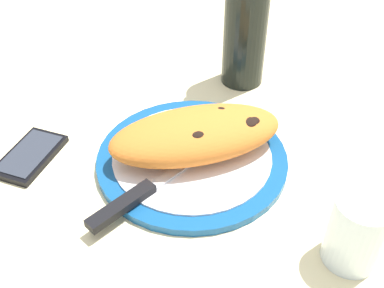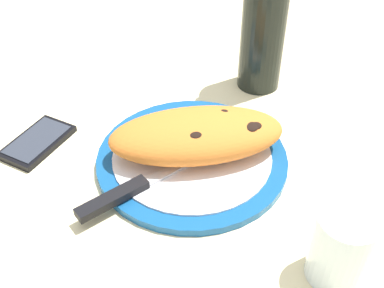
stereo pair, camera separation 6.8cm
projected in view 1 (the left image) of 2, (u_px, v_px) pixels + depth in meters
The scene contains 8 objects.
ground_plane at pixel (192, 169), 71.74cm from camera, with size 150.00×150.00×3.00cm, color beige.
plate at pixel (192, 158), 70.30cm from camera, with size 28.17×28.17×1.52cm.
calzone at pixel (196, 135), 68.47cm from camera, with size 26.67×14.84×6.05cm.
fork at pixel (167, 129), 74.10cm from camera, with size 15.92×2.39×0.40cm.
knife at pixel (142, 192), 63.25cm from camera, with size 23.91×11.19×1.20cm.
smartphone at pixel (30, 156), 71.02cm from camera, with size 12.33×12.50×1.16cm.
water_glass at pixel (355, 235), 55.15cm from camera, with size 6.75×6.75×9.61cm.
wine_bottle at pixel (246, 19), 80.01cm from camera, with size 7.54×7.54×30.18cm.
Camera 1 is at (20.61, 47.87, 47.95)cm, focal length 44.43 mm.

